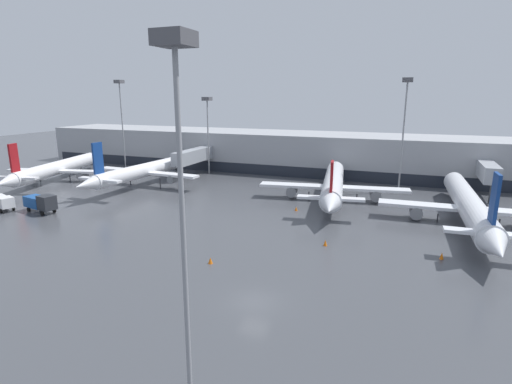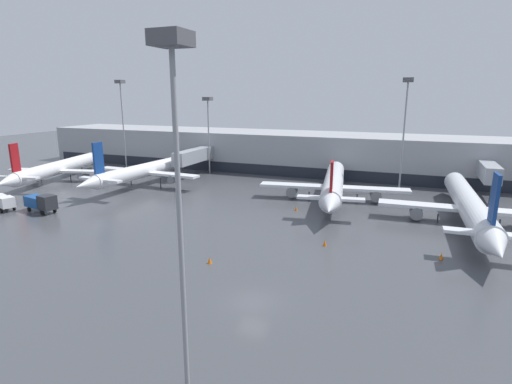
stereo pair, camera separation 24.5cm
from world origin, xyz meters
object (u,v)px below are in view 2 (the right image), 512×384
at_px(parked_jet_3, 57,168).
at_px(apron_light_mast_3, 406,104).
at_px(traffic_cone_1, 325,243).
at_px(parked_jet_4, 469,205).
at_px(service_truck_1, 41,202).
at_px(traffic_cone_3, 441,256).
at_px(apron_light_mast_1, 121,100).
at_px(apron_light_mast_6, 208,113).
at_px(traffic_cone_2, 210,260).
at_px(parked_jet_0, 333,184).
at_px(service_truck_0, 3,201).
at_px(apron_light_mast_0, 175,124).
at_px(traffic_cone_0, 296,209).
at_px(parked_jet_2, 147,170).

bearing_deg(parked_jet_3, apron_light_mast_3, -90.20).
bearing_deg(traffic_cone_1, parked_jet_4, 43.10).
relative_size(service_truck_1, traffic_cone_1, 8.36).
bearing_deg(traffic_cone_3, apron_light_mast_1, 153.64).
bearing_deg(apron_light_mast_6, traffic_cone_2, -62.18).
relative_size(parked_jet_4, traffic_cone_2, 56.03).
height_order(parked_jet_3, parked_jet_4, parked_jet_4).
height_order(parked_jet_0, service_truck_0, parked_jet_0).
relative_size(service_truck_1, apron_light_mast_0, 0.30).
bearing_deg(traffic_cone_0, traffic_cone_1, -61.23).
bearing_deg(parked_jet_2, parked_jet_4, -90.54).
xyz_separation_m(traffic_cone_0, apron_light_mast_1, (-50.54, 22.31, 16.07)).
distance_m(parked_jet_2, apron_light_mast_3, 50.25).
height_order(parked_jet_4, traffic_cone_0, parked_jet_4).
bearing_deg(service_truck_1, traffic_cone_0, 33.84).
xyz_separation_m(traffic_cone_1, apron_light_mast_0, (-2.99, -26.60, 15.67)).
distance_m(apron_light_mast_0, apron_light_mast_3, 60.22).
xyz_separation_m(traffic_cone_3, apron_light_mast_1, (-70.59, 34.98, 16.00)).
distance_m(apron_light_mast_1, apron_light_mast_3, 65.04).
height_order(parked_jet_0, apron_light_mast_3, apron_light_mast_3).
height_order(parked_jet_4, apron_light_mast_3, apron_light_mast_3).
bearing_deg(traffic_cone_2, parked_jet_4, 42.95).
height_order(traffic_cone_0, apron_light_mast_1, apron_light_mast_1).
relative_size(parked_jet_2, apron_light_mast_1, 1.64).
height_order(parked_jet_3, traffic_cone_1, parked_jet_3).
height_order(service_truck_0, apron_light_mast_6, apron_light_mast_6).
height_order(parked_jet_4, apron_light_mast_1, apron_light_mast_1).
bearing_deg(apron_light_mast_0, traffic_cone_1, 83.59).
relative_size(parked_jet_2, apron_light_mast_6, 2.02).
relative_size(parked_jet_2, parked_jet_3, 1.05).
bearing_deg(traffic_cone_1, service_truck_1, -177.77).
bearing_deg(parked_jet_4, service_truck_0, 103.47).
relative_size(parked_jet_0, parked_jet_2, 1.01).
bearing_deg(traffic_cone_3, traffic_cone_2, -156.15).
xyz_separation_m(apron_light_mast_0, apron_light_mast_3, (10.12, 59.36, -0.04)).
xyz_separation_m(traffic_cone_1, traffic_cone_3, (12.74, 0.63, 0.02)).
height_order(traffic_cone_0, traffic_cone_1, traffic_cone_1).
xyz_separation_m(apron_light_mast_1, apron_light_mast_6, (23.51, 0.11, -2.69)).
relative_size(parked_jet_0, apron_light_mast_1, 1.65).
height_order(traffic_cone_2, apron_light_mast_6, apron_light_mast_6).
relative_size(service_truck_1, apron_light_mast_1, 0.30).
distance_m(parked_jet_3, service_truck_1, 24.96).
xyz_separation_m(apron_light_mast_1, apron_light_mast_3, (64.98, -2.85, -0.39)).
bearing_deg(traffic_cone_2, apron_light_mast_0, -66.41).
relative_size(traffic_cone_2, apron_light_mast_1, 0.03).
bearing_deg(traffic_cone_2, service_truck_1, 166.62).
height_order(apron_light_mast_0, apron_light_mast_6, apron_light_mast_0).
bearing_deg(apron_light_mast_6, service_truck_0, -112.85).
xyz_separation_m(service_truck_0, traffic_cone_0, (43.28, 16.13, -1.06)).
height_order(service_truck_1, traffic_cone_3, service_truck_1).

